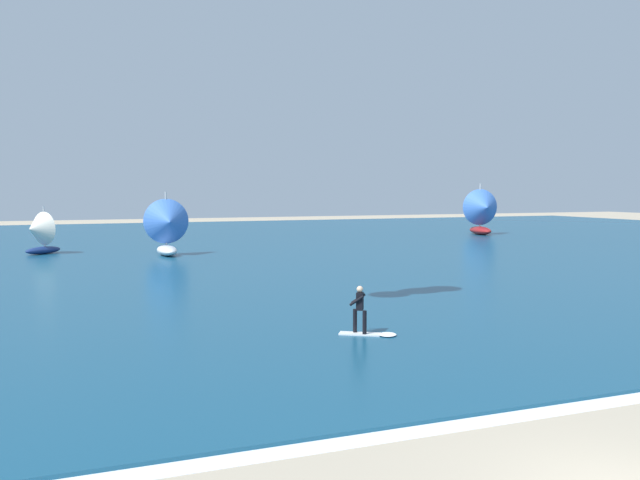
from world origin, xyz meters
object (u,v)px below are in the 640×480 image
(sailboat_anchored_offshore, at_px, (483,211))
(sailboat_near_shore, at_px, (38,233))
(kitesurfer, at_px, (365,317))
(sailboat_leading, at_px, (168,227))

(sailboat_anchored_offshore, relative_size, sailboat_near_shore, 1.54)
(kitesurfer, relative_size, sailboat_anchored_offshore, 0.35)
(sailboat_near_shore, bearing_deg, sailboat_anchored_offshore, 7.64)
(kitesurfer, height_order, sailboat_anchored_offshore, sailboat_anchored_offshore)
(sailboat_leading, height_order, sailboat_near_shore, sailboat_leading)
(kitesurfer, distance_m, sailboat_near_shore, 36.48)
(kitesurfer, relative_size, sailboat_leading, 0.41)
(kitesurfer, height_order, sailboat_leading, sailboat_leading)
(kitesurfer, bearing_deg, sailboat_anchored_offshore, 50.39)
(sailboat_anchored_offshore, xyz_separation_m, sailboat_near_shore, (-44.68, -6.00, -0.90))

